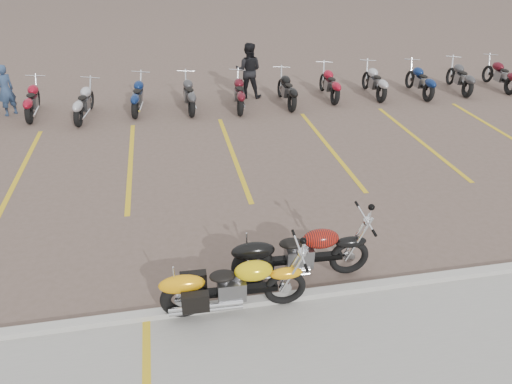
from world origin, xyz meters
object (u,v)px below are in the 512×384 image
(flame_cruiser, at_px, (298,256))
(person_b, at_px, (248,70))
(yellow_cruiser, at_px, (230,287))
(person_a, at_px, (5,90))

(flame_cruiser, relative_size, person_b, 1.27)
(yellow_cruiser, xyz_separation_m, person_a, (-5.65, 10.56, 0.34))
(flame_cruiser, distance_m, person_b, 10.40)
(yellow_cruiser, xyz_separation_m, flame_cruiser, (1.25, 0.58, 0.02))
(flame_cruiser, bearing_deg, person_b, 86.40)
(flame_cruiser, bearing_deg, yellow_cruiser, -153.27)
(person_a, height_order, person_b, person_b)
(person_a, bearing_deg, flame_cruiser, 80.35)
(person_b, bearing_deg, flame_cruiser, 102.90)
(flame_cruiser, relative_size, person_a, 1.49)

